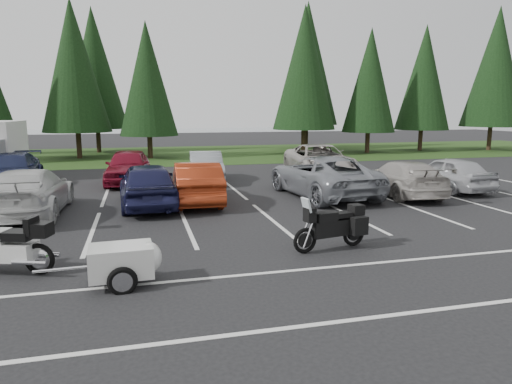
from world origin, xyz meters
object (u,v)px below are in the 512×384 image
object	(u,v)px
car_far_3	(206,167)
car_near_5	(197,182)
car_near_7	(402,178)
adventure_motorcycle	(330,222)
cargo_trailer	(121,265)
car_near_3	(29,192)
car_near_6	(322,176)
car_near_8	(448,173)
car_far_4	(319,160)
car_far_2	(128,166)
car_near_4	(147,184)
car_far_1	(11,171)

from	to	relation	value
car_far_3	car_near_5	bearing A→B (deg)	-97.26
car_near_7	adventure_motorcycle	xyz separation A→B (m)	(-5.87, -6.17, -0.01)
cargo_trailer	car_near_3	bearing A→B (deg)	110.73
car_near_6	adventure_motorcycle	distance (m)	7.35
car_near_6	car_near_8	world-z (taller)	car_near_6
car_near_5	car_near_6	bearing A→B (deg)	-176.89
cargo_trailer	adventure_motorcycle	distance (m)	5.10
car_far_4	adventure_motorcycle	size ratio (longest dim) A/B	2.62
car_near_8	car_far_2	world-z (taller)	car_far_2
car_near_5	car_far_2	world-z (taller)	car_far_2
car_near_7	adventure_motorcycle	world-z (taller)	car_near_7
car_near_6	adventure_motorcycle	bearing A→B (deg)	63.76
car_near_6	car_near_8	xyz separation A→B (m)	(5.85, -0.09, -0.09)
car_near_7	car_far_4	distance (m)	6.11
car_near_4	car_far_3	size ratio (longest dim) A/B	1.10
car_near_7	car_far_2	size ratio (longest dim) A/B	1.03
cargo_trailer	car_near_7	bearing A→B (deg)	31.25
car_near_8	car_far_4	distance (m)	6.60
car_near_3	car_far_1	size ratio (longest dim) A/B	1.02
car_near_3	cargo_trailer	xyz separation A→B (m)	(3.13, -7.18, -0.37)
car_far_1	car_far_2	distance (m)	5.08
car_near_5	car_near_8	distance (m)	10.95
car_far_2	cargo_trailer	size ratio (longest dim) A/B	2.69
car_near_8	cargo_trailer	world-z (taller)	car_near_8
car_far_3	car_far_4	distance (m)	6.07
car_near_5	car_far_3	world-z (taller)	car_near_5
car_near_6	car_far_2	size ratio (longest dim) A/B	1.24
car_near_8	car_far_2	distance (m)	14.58
car_far_3	cargo_trailer	distance (m)	13.52
car_near_4	car_far_4	distance (m)	10.61
car_far_4	adventure_motorcycle	bearing A→B (deg)	-105.29
car_near_5	cargo_trailer	xyz separation A→B (m)	(-2.49, -7.94, -0.36)
adventure_motorcycle	car_near_3	bearing A→B (deg)	132.38
car_near_8	car_near_5	bearing A→B (deg)	-3.34
car_near_6	car_far_2	distance (m)	9.37
car_near_3	car_near_8	world-z (taller)	car_near_3
car_near_4	car_near_3	bearing A→B (deg)	4.12
cargo_trailer	adventure_motorcycle	xyz separation A→B (m)	(4.96, 1.15, 0.29)
car_far_1	cargo_trailer	xyz separation A→B (m)	(5.16, -13.37, -0.35)
car_near_3	car_near_4	size ratio (longest dim) A/B	1.12
car_near_4	cargo_trailer	distance (m)	7.66
car_far_3	adventure_motorcycle	xyz separation A→B (m)	(1.37, -11.89, -0.02)
car_far_2	car_near_4	bearing A→B (deg)	-77.86
car_far_1	car_far_2	world-z (taller)	car_far_2
car_near_5	car_far_3	bearing A→B (deg)	-99.70
car_far_3	car_far_4	size ratio (longest dim) A/B	0.72
cargo_trailer	car_near_8	bearing A→B (deg)	27.65
car_near_8	car_far_3	world-z (taller)	car_near_8
car_near_3	car_near_6	bearing A→B (deg)	-174.71
car_near_4	car_far_4	size ratio (longest dim) A/B	0.80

